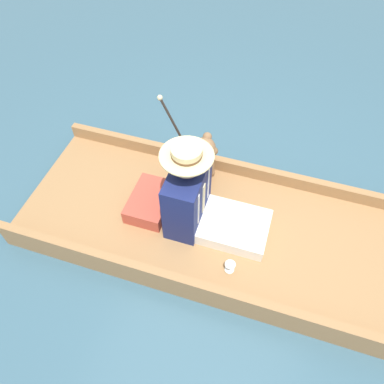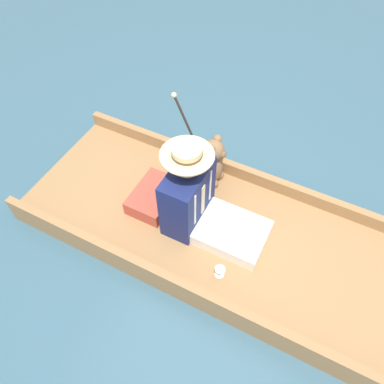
{
  "view_description": "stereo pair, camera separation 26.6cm",
  "coord_description": "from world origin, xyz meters",
  "px_view_note": "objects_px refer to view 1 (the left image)",
  "views": [
    {
      "loc": [
        1.58,
        0.33,
        2.58
      ],
      "look_at": [
        0.02,
        -0.17,
        0.48
      ],
      "focal_mm": 35.0,
      "sensor_mm": 36.0,
      "label": 1
    },
    {
      "loc": [
        1.48,
        0.57,
        2.58
      ],
      "look_at": [
        0.02,
        -0.17,
        0.48
      ],
      "focal_mm": 35.0,
      "sensor_mm": 36.0,
      "label": 2
    }
  ],
  "objects_px": {
    "seated_person": "(199,200)",
    "wine_glass": "(230,266)",
    "walking_cane": "(176,128)",
    "teddy_bear": "(205,161)"
  },
  "relations": [
    {
      "from": "seated_person",
      "to": "wine_glass",
      "type": "xyz_separation_m",
      "value": [
        0.33,
        0.33,
        -0.22
      ]
    },
    {
      "from": "seated_person",
      "to": "wine_glass",
      "type": "relative_size",
      "value": 9.62
    },
    {
      "from": "teddy_bear",
      "to": "walking_cane",
      "type": "xyz_separation_m",
      "value": [
        -0.08,
        -0.27,
        0.21
      ]
    },
    {
      "from": "seated_person",
      "to": "walking_cane",
      "type": "height_order",
      "value": "seated_person"
    },
    {
      "from": "wine_glass",
      "to": "seated_person",
      "type": "bearing_deg",
      "value": -134.61
    },
    {
      "from": "teddy_bear",
      "to": "walking_cane",
      "type": "relative_size",
      "value": 0.65
    },
    {
      "from": "wine_glass",
      "to": "walking_cane",
      "type": "height_order",
      "value": "walking_cane"
    },
    {
      "from": "wine_glass",
      "to": "walking_cane",
      "type": "bearing_deg",
      "value": -141.16
    },
    {
      "from": "seated_person",
      "to": "teddy_bear",
      "type": "relative_size",
      "value": 1.72
    },
    {
      "from": "teddy_bear",
      "to": "walking_cane",
      "type": "bearing_deg",
      "value": -106.68
    }
  ]
}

